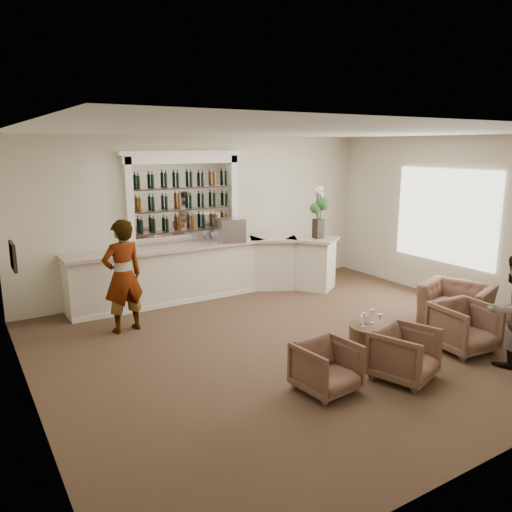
% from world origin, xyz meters
% --- Properties ---
extents(ground, '(8.00, 8.00, 0.00)m').
position_xyz_m(ground, '(0.00, 0.00, 0.00)').
color(ground, '#4F3627').
rests_on(ground, ground).
extents(room_shell, '(8.04, 7.02, 3.32)m').
position_xyz_m(room_shell, '(0.16, 0.71, 2.34)').
color(room_shell, beige).
rests_on(room_shell, ground).
extents(bar_counter, '(5.72, 1.80, 1.14)m').
position_xyz_m(bar_counter, '(-0.16, 3.00, 0.57)').
color(bar_counter, beige).
rests_on(bar_counter, ground).
extents(back_bar_alcove, '(2.64, 0.25, 3.00)m').
position_xyz_m(back_bar_alcove, '(-0.50, 3.41, 2.03)').
color(back_bar_alcove, white).
rests_on(back_bar_alcove, ground).
extents(cocktail_table, '(0.63, 0.63, 0.50)m').
position_xyz_m(cocktail_table, '(0.49, -1.03, 0.25)').
color(cocktail_table, '#49321F').
rests_on(cocktail_table, ground).
extents(sommelier, '(0.76, 0.56, 1.93)m').
position_xyz_m(sommelier, '(-2.28, 1.98, 0.96)').
color(sommelier, gray).
rests_on(sommelier, ground).
extents(armchair_left, '(0.77, 0.79, 0.66)m').
position_xyz_m(armchair_left, '(-0.74, -1.50, 0.33)').
color(armchair_left, brown).
rests_on(armchair_left, ground).
extents(armchair_center, '(0.98, 1.00, 0.72)m').
position_xyz_m(armchair_center, '(0.38, -1.78, 0.36)').
color(armchair_center, brown).
rests_on(armchair_center, ground).
extents(armchair_right, '(0.89, 0.91, 0.76)m').
position_xyz_m(armchair_right, '(1.88, -1.60, 0.38)').
color(armchair_right, brown).
rests_on(armchair_right, ground).
extents(armchair_far, '(1.29, 1.38, 0.72)m').
position_xyz_m(armchair_far, '(2.81, -0.78, 0.36)').
color(armchair_far, brown).
rests_on(armchair_far, ground).
extents(espresso_machine, '(0.58, 0.50, 0.48)m').
position_xyz_m(espresso_machine, '(0.30, 2.94, 1.38)').
color(espresso_machine, silver).
rests_on(espresso_machine, bar_counter).
extents(flower_vase, '(0.29, 0.29, 1.12)m').
position_xyz_m(flower_vase, '(2.11, 2.28, 1.77)').
color(flower_vase, black).
rests_on(flower_vase, bar_counter).
extents(wine_glass_bar_left, '(0.07, 0.07, 0.21)m').
position_xyz_m(wine_glass_bar_left, '(-0.08, 2.99, 1.25)').
color(wine_glass_bar_left, white).
rests_on(wine_glass_bar_left, bar_counter).
extents(wine_glass_bar_right, '(0.07, 0.07, 0.21)m').
position_xyz_m(wine_glass_bar_right, '(0.02, 3.04, 1.25)').
color(wine_glass_bar_right, white).
rests_on(wine_glass_bar_right, bar_counter).
extents(wine_glass_tbl_a, '(0.07, 0.07, 0.21)m').
position_xyz_m(wine_glass_tbl_a, '(0.37, -1.00, 0.60)').
color(wine_glass_tbl_a, white).
rests_on(wine_glass_tbl_a, cocktail_table).
extents(wine_glass_tbl_b, '(0.07, 0.07, 0.21)m').
position_xyz_m(wine_glass_tbl_b, '(0.59, -0.95, 0.60)').
color(wine_glass_tbl_b, white).
rests_on(wine_glass_tbl_b, cocktail_table).
extents(wine_glass_tbl_c, '(0.07, 0.07, 0.21)m').
position_xyz_m(wine_glass_tbl_c, '(0.53, -1.16, 0.60)').
color(wine_glass_tbl_c, white).
rests_on(wine_glass_tbl_c, cocktail_table).
extents(napkin_holder, '(0.08, 0.08, 0.12)m').
position_xyz_m(napkin_holder, '(0.47, -0.89, 0.56)').
color(napkin_holder, white).
rests_on(napkin_holder, cocktail_table).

